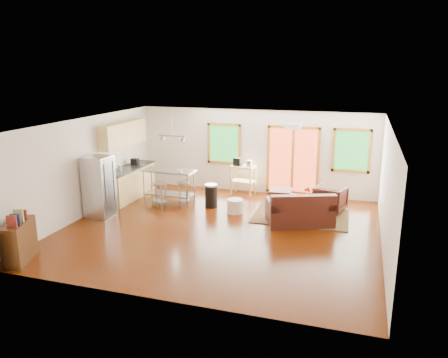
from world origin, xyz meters
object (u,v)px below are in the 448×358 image
(rug, at_px, (301,215))
(kitchen_cart, at_px, (243,170))
(armchair, at_px, (330,197))
(ottoman, at_px, (281,197))
(island, at_px, (169,180))
(refrigerator, at_px, (99,187))
(coffee_table, at_px, (305,200))
(loveseat, at_px, (300,212))

(rug, bearing_deg, kitchen_cart, 143.99)
(armchair, relative_size, ottoman, 1.26)
(ottoman, distance_m, island, 3.29)
(armchair, relative_size, island, 0.51)
(refrigerator, bearing_deg, island, 54.85)
(ottoman, distance_m, refrigerator, 5.09)
(kitchen_cart, bearing_deg, island, -141.57)
(coffee_table, xyz_separation_m, kitchen_cart, (-2.08, 1.24, 0.43))
(rug, bearing_deg, refrigerator, -162.16)
(coffee_table, bearing_deg, loveseat, -89.63)
(refrigerator, bearing_deg, armchair, 22.47)
(coffee_table, bearing_deg, rug, -101.01)
(rug, distance_m, ottoman, 1.17)
(loveseat, bearing_deg, ottoman, 94.89)
(rug, xyz_separation_m, island, (-3.87, 0.03, 0.66))
(rug, height_order, loveseat, loveseat)
(ottoman, height_order, island, island)
(island, bearing_deg, rug, -0.43)
(coffee_table, relative_size, armchair, 1.45)
(coffee_table, relative_size, island, 0.74)
(armchair, height_order, refrigerator, refrigerator)
(rug, relative_size, refrigerator, 1.52)
(kitchen_cart, bearing_deg, ottoman, -24.08)
(coffee_table, bearing_deg, armchair, 29.64)
(kitchen_cart, bearing_deg, loveseat, -46.05)
(loveseat, height_order, ottoman, loveseat)
(armchair, bearing_deg, loveseat, 79.34)
(refrigerator, bearing_deg, kitchen_cart, 46.80)
(loveseat, bearing_deg, kitchen_cart, 112.66)
(armchair, bearing_deg, kitchen_cart, -1.87)
(ottoman, xyz_separation_m, refrigerator, (-4.37, -2.54, 0.60))
(refrigerator, xyz_separation_m, kitchen_cart, (3.06, 3.12, -0.03))
(coffee_table, xyz_separation_m, island, (-3.91, -0.21, 0.31))
(ottoman, bearing_deg, loveseat, -63.81)
(loveseat, distance_m, armchair, 1.45)
(loveseat, distance_m, coffee_table, 0.93)
(armchair, relative_size, refrigerator, 0.49)
(coffee_table, distance_m, kitchen_cart, 2.46)
(loveseat, distance_m, kitchen_cart, 3.04)
(refrigerator, height_order, kitchen_cart, refrigerator)
(refrigerator, height_order, island, refrigerator)
(rug, distance_m, kitchen_cart, 2.63)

